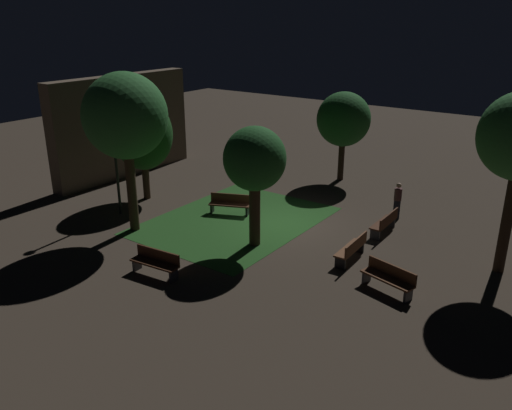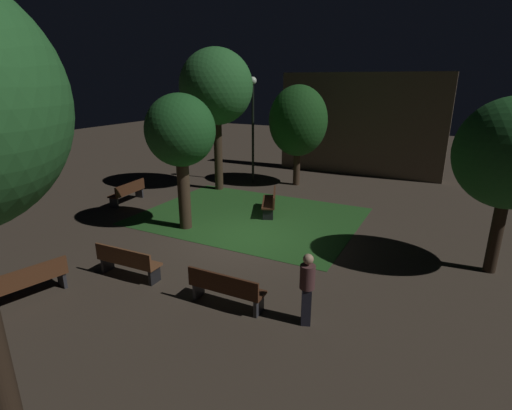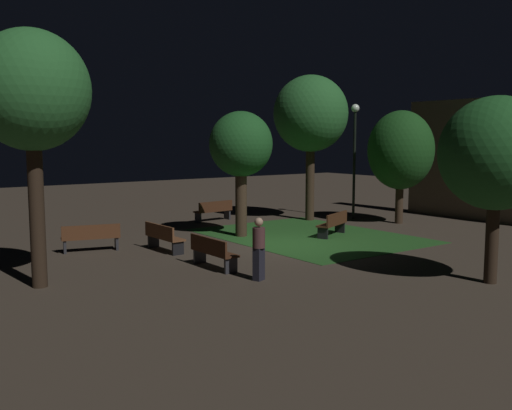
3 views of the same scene
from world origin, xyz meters
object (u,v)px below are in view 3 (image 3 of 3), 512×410
tree_left_canopy (32,93)px  bench_back_row (91,237)px  bench_front_left (334,223)px  pedestrian (259,247)px  tree_back_right (401,151)px  tree_near_wall (311,115)px  tree_right_canopy (496,154)px  bench_by_lamp (163,236)px  lamp_post_plaza_east (355,143)px  bench_path_side (214,210)px  bench_near_trees (212,251)px  tree_tall_center (241,146)px

tree_left_canopy → bench_back_row: bearing=143.9°
bench_front_left → pedestrian: bearing=-58.9°
tree_back_right → tree_near_wall: tree_near_wall is taller
tree_near_wall → tree_back_right: bearing=39.5°
tree_right_canopy → bench_by_lamp: bearing=-150.6°
tree_right_canopy → lamp_post_plaza_east: size_ratio=0.91×
bench_path_side → tree_near_wall: size_ratio=0.29×
bench_by_lamp → bench_path_side: size_ratio=0.99×
bench_back_row → pedestrian: (6.12, 2.13, 0.37)m
bench_by_lamp → lamp_post_plaza_east: lamp_post_plaza_east is taller
bench_path_side → bench_front_left: 6.11m
bench_front_left → tree_left_canopy: bearing=-84.1°
tree_near_wall → bench_near_trees: bearing=-56.7°
bench_by_lamp → tree_tall_center: (-0.88, 3.64, 2.84)m
tree_near_wall → tree_left_canopy: bearing=-69.6°
bench_back_row → bench_front_left: same height
tree_near_wall → pedestrian: 11.70m
bench_path_side → tree_right_canopy: tree_right_canopy is taller
lamp_post_plaza_east → bench_near_trees: bearing=-65.5°
bench_by_lamp → tree_near_wall: tree_near_wall is taller
bench_near_trees → bench_path_side: 9.22m
bench_near_trees → tree_right_canopy: bearing=41.1°
tree_tall_center → tree_back_right: bearing=80.1°
tree_back_right → tree_right_canopy: size_ratio=1.03×
bench_near_trees → lamp_post_plaza_east: size_ratio=0.35×
bench_back_row → tree_left_canopy: 6.02m
bench_back_row → lamp_post_plaza_east: (-0.45, 12.23, 2.93)m
bench_near_trees → tree_right_canopy: (5.46, 4.76, 2.73)m
bench_path_side → tree_tall_center: bearing=-17.8°
bench_path_side → bench_front_left: same height
bench_path_side → tree_right_canopy: bearing=-0.6°
bench_near_trees → tree_tall_center: bearing=136.8°
bench_by_lamp → bench_path_side: same height
bench_near_trees → bench_back_row: 4.67m
bench_back_row → bench_front_left: (2.39, 8.31, 0.00)m
bench_back_row → lamp_post_plaza_east: size_ratio=0.36×
tree_right_canopy → pedestrian: tree_right_canopy is taller
bench_back_row → tree_near_wall: size_ratio=0.29×
bench_by_lamp → bench_near_trees: 2.99m
bench_near_trees → lamp_post_plaza_east: 11.74m
bench_path_side → lamp_post_plaza_east: lamp_post_plaza_east is taller
tree_back_right → bench_by_lamp: bearing=-92.0°
bench_near_trees → lamp_post_plaza_east: bearing=114.5°
lamp_post_plaza_east → pedestrian: size_ratio=3.17×
bench_by_lamp → tree_near_wall: (-2.57, 8.48, 4.15)m
tree_right_canopy → lamp_post_plaza_east: bearing=151.3°
bench_by_lamp → bench_front_left: 6.51m
tree_back_right → bench_near_trees: bearing=-76.6°
bench_path_side → tree_back_right: 8.38m
bench_path_side → tree_back_right: (5.21, 6.02, 2.61)m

